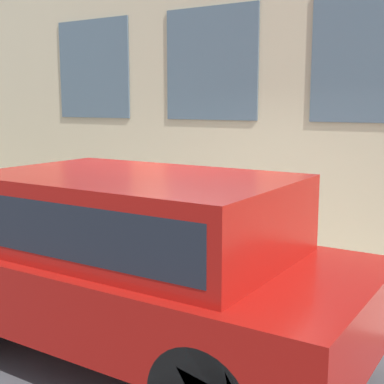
% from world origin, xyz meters
% --- Properties ---
extents(ground_plane, '(80.00, 80.00, 0.00)m').
position_xyz_m(ground_plane, '(0.00, 0.00, 0.00)').
color(ground_plane, '#47474C').
extents(sidewalk, '(2.42, 60.00, 0.12)m').
position_xyz_m(sidewalk, '(1.21, 0.00, 0.06)').
color(sidewalk, '#A8A093').
rests_on(sidewalk, ground_plane).
extents(fire_hydrant, '(0.29, 0.41, 0.67)m').
position_xyz_m(fire_hydrant, '(0.48, 0.13, 0.46)').
color(fire_hydrant, red).
rests_on(fire_hydrant, sidewalk).
extents(person, '(0.30, 0.20, 1.26)m').
position_xyz_m(person, '(0.61, 0.64, 0.88)').
color(person, '#998466').
rests_on(person, sidewalk).
extents(parked_truck_red_near, '(1.96, 4.35, 1.66)m').
position_xyz_m(parked_truck_red_near, '(-1.35, -0.18, 0.97)').
color(parked_truck_red_near, black).
rests_on(parked_truck_red_near, ground_plane).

